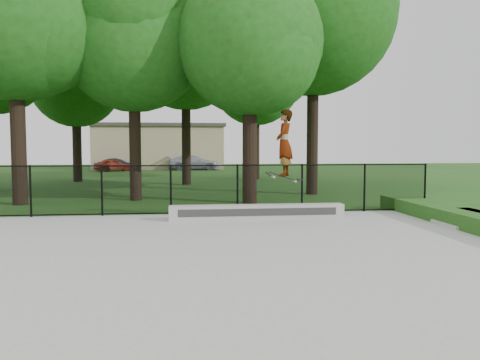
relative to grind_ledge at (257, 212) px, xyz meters
The scene contains 11 objects.
ground 5.29m from the grind_ledge, 117.27° to the right, with size 100.00×100.00×0.00m, color #1E5016.
concrete_slab 5.29m from the grind_ledge, 117.27° to the right, with size 14.00×12.00×0.06m, color #A0A09B.
grind_ledge is the anchor object (origin of this frame).
car_a 29.73m from the grind_ledge, 106.03° to the left, with size 1.27×3.15×1.08m, color maroon.
car_b 30.10m from the grind_ledge, 105.14° to the left, with size 1.18×3.06×1.11m, color black.
car_c 30.14m from the grind_ledge, 92.31° to the left, with size 1.89×4.26×1.35m, color #9B9DAF.
skater_airborne 2.03m from the grind_ledge, 18.69° to the right, with size 0.81×0.78×2.03m.
chainlink_fence 2.76m from the grind_ledge, 153.65° to the left, with size 16.06×0.06×1.50m.
concrete_steps 5.44m from the grind_ledge, 18.20° to the right, with size 1.07×1.20×0.45m.
tree_row 12.13m from the grind_ledge, 105.59° to the left, with size 21.00×18.51×11.40m.
distant_building 33.65m from the grind_ledge, 97.57° to the left, with size 12.40×6.40×4.30m.
Camera 1 is at (0.43, -8.10, 2.07)m, focal length 35.00 mm.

